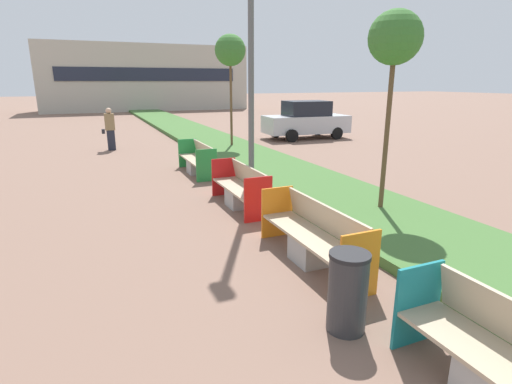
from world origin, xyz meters
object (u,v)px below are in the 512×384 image
Objects in this scene: litter_bin at (348,292)px; bench_red_frame at (241,191)px; bench_orange_frame at (313,239)px; sapling_tree_far at (230,51)px; pedestrian_walking at (110,129)px; street_lamp_post at (251,15)px; parked_car_distant at (306,120)px; bench_green_frame at (198,162)px; sapling_tree_near at (395,40)px; bench_teal_frame at (505,371)px.

bench_red_frame is at bearing 83.19° from litter_bin.
bench_orange_frame is 11.77m from sapling_tree_far.
bench_red_frame is at bearing -77.05° from pedestrian_walking.
parked_car_distant is (6.52, 8.53, -3.35)m from street_lamp_post.
bench_green_frame is at bearing 101.83° from street_lamp_post.
bench_teal_frame is at bearing -118.84° from sapling_tree_near.
sapling_tree_near reaches higher than litter_bin.
sapling_tree_near reaches higher than parked_car_distant.
pedestrian_walking reaches higher than bench_green_frame.
pedestrian_walking is at bearing 96.31° from litter_bin.
sapling_tree_far is at bearing 90.00° from sapling_tree_near.
street_lamp_post reaches higher than bench_green_frame.
bench_orange_frame is 0.57× the size of parked_car_distant.
bench_red_frame is (-0.00, 3.19, -0.01)m from bench_orange_frame.
sapling_tree_near reaches higher than bench_red_frame.
parked_car_distant is at bearing 60.43° from bench_orange_frame.
street_lamp_post reaches higher than bench_teal_frame.
bench_green_frame is (-0.00, 6.93, -0.01)m from bench_orange_frame.
bench_orange_frame is 2.58× the size of litter_bin.
litter_bin reaches higher than bench_red_frame.
bench_orange_frame is 4.33m from sapling_tree_near.
street_lamp_post is at bearing -105.84° from sapling_tree_far.
bench_teal_frame is 0.47× the size of parked_car_distant.
street_lamp_post is 1.68× the size of sapling_tree_far.
sapling_tree_near is (2.57, -1.74, 3.19)m from bench_red_frame.
parked_car_distant reaches higher than bench_red_frame.
bench_orange_frame and bench_green_frame have the same top height.
bench_red_frame is 4.02m from street_lamp_post.
bench_teal_frame and bench_green_frame have the same top height.
bench_orange_frame is at bearing -103.21° from sapling_tree_far.
litter_bin is 0.22× the size of parked_car_distant.
sapling_tree_far is (2.57, 3.98, 3.59)m from bench_green_frame.
parked_car_distant reaches higher than bench_orange_frame.
bench_green_frame is 0.30× the size of street_lamp_post.
parked_car_distant is at bearing 65.68° from bench_teal_frame.
sapling_tree_near is 0.90× the size of sapling_tree_far.
parked_car_distant is at bearing 19.77° from sapling_tree_far.
street_lamp_post is at bearing -123.33° from parked_car_distant.
bench_orange_frame is 12.84m from pedestrian_walking.
bench_teal_frame is 0.91× the size of bench_red_frame.
parked_car_distant reaches higher than bench_green_frame.
pedestrian_walking is at bearing 110.85° from bench_green_frame.
street_lamp_post is 3.31m from sapling_tree_near.
sapling_tree_far is (3.15, 12.64, 3.48)m from litter_bin.
sapling_tree_near is at bearing 61.16° from bench_teal_frame.
street_lamp_post is (0.61, -2.91, 3.89)m from bench_green_frame.
bench_teal_frame is 6.41m from bench_red_frame.
bench_red_frame is 0.97× the size of bench_green_frame.
sapling_tree_near is at bearing 29.39° from bench_orange_frame.
pedestrian_walking is (-2.79, 8.62, -3.37)m from street_lamp_post.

